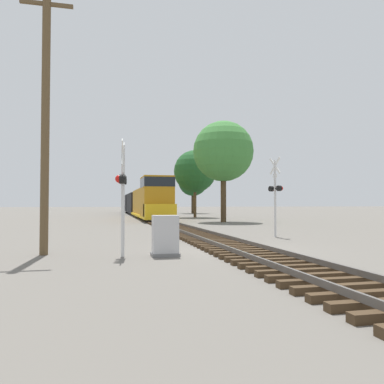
{
  "coord_description": "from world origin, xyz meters",
  "views": [
    {
      "loc": [
        -4.83,
        -13.62,
        1.79
      ],
      "look_at": [
        0.9,
        11.45,
        2.59
      ],
      "focal_mm": 35.0,
      "sensor_mm": 36.0,
      "label": 1
    }
  ],
  "objects_px": {
    "utility_pole": "(45,116)",
    "tree_deep_background": "(193,181)",
    "freight_train": "(140,203)",
    "crossing_signal_near": "(122,185)",
    "relay_cabinet": "(165,236)",
    "crossing_signal_far": "(275,191)",
    "tree_far_right": "(223,152)",
    "tree_mid_background": "(195,171)"
  },
  "relations": [
    {
      "from": "crossing_signal_near",
      "to": "tree_far_right",
      "type": "height_order",
      "value": "tree_far_right"
    },
    {
      "from": "freight_train",
      "to": "relay_cabinet",
      "type": "relative_size",
      "value": 34.29
    },
    {
      "from": "tree_deep_background",
      "to": "tree_mid_background",
      "type": "bearing_deg",
      "value": -102.25
    },
    {
      "from": "tree_deep_background",
      "to": "freight_train",
      "type": "bearing_deg",
      "value": -135.64
    },
    {
      "from": "crossing_signal_near",
      "to": "crossing_signal_far",
      "type": "bearing_deg",
      "value": 131.44
    },
    {
      "from": "relay_cabinet",
      "to": "tree_mid_background",
      "type": "height_order",
      "value": "tree_mid_background"
    },
    {
      "from": "utility_pole",
      "to": "tree_deep_background",
      "type": "height_order",
      "value": "utility_pole"
    },
    {
      "from": "crossing_signal_far",
      "to": "crossing_signal_near",
      "type": "bearing_deg",
      "value": 113.33
    },
    {
      "from": "crossing_signal_near",
      "to": "utility_pole",
      "type": "bearing_deg",
      "value": -105.07
    },
    {
      "from": "utility_pole",
      "to": "tree_mid_background",
      "type": "xyz_separation_m",
      "value": [
        13.22,
        32.96,
        1.07
      ]
    },
    {
      "from": "tree_mid_background",
      "to": "tree_deep_background",
      "type": "height_order",
      "value": "tree_mid_background"
    },
    {
      "from": "utility_pole",
      "to": "tree_far_right",
      "type": "distance_m",
      "value": 24.85
    },
    {
      "from": "crossing_signal_near",
      "to": "tree_deep_background",
      "type": "height_order",
      "value": "tree_deep_background"
    },
    {
      "from": "crossing_signal_far",
      "to": "tree_far_right",
      "type": "relative_size",
      "value": 0.43
    },
    {
      "from": "utility_pole",
      "to": "tree_deep_background",
      "type": "xyz_separation_m",
      "value": [
        17.45,
        52.44,
        0.96
      ]
    },
    {
      "from": "utility_pole",
      "to": "tree_far_right",
      "type": "bearing_deg",
      "value": 57.73
    },
    {
      "from": "freight_train",
      "to": "tree_deep_background",
      "type": "xyz_separation_m",
      "value": [
        10.49,
        10.26,
        3.96
      ]
    },
    {
      "from": "utility_pole",
      "to": "tree_deep_background",
      "type": "distance_m",
      "value": 55.28
    },
    {
      "from": "tree_far_right",
      "to": "tree_deep_background",
      "type": "distance_m",
      "value": 31.8
    },
    {
      "from": "relay_cabinet",
      "to": "utility_pole",
      "type": "bearing_deg",
      "value": 163.05
    },
    {
      "from": "utility_pole",
      "to": "tree_deep_background",
      "type": "bearing_deg",
      "value": 71.6
    },
    {
      "from": "crossing_signal_far",
      "to": "tree_deep_background",
      "type": "height_order",
      "value": "tree_deep_background"
    },
    {
      "from": "crossing_signal_near",
      "to": "relay_cabinet",
      "type": "bearing_deg",
      "value": 89.37
    },
    {
      "from": "crossing_signal_near",
      "to": "tree_deep_background",
      "type": "xyz_separation_m",
      "value": [
        14.82,
        53.5,
        3.42
      ]
    },
    {
      "from": "utility_pole",
      "to": "tree_far_right",
      "type": "xyz_separation_m",
      "value": [
        13.22,
        20.94,
        2.01
      ]
    },
    {
      "from": "tree_deep_background",
      "to": "relay_cabinet",
      "type": "bearing_deg",
      "value": -103.98
    },
    {
      "from": "crossing_signal_far",
      "to": "utility_pole",
      "type": "relative_size",
      "value": 0.45
    },
    {
      "from": "relay_cabinet",
      "to": "utility_pole",
      "type": "distance_m",
      "value": 5.98
    },
    {
      "from": "tree_far_right",
      "to": "tree_deep_background",
      "type": "height_order",
      "value": "tree_far_right"
    },
    {
      "from": "relay_cabinet",
      "to": "tree_mid_background",
      "type": "bearing_deg",
      "value": 75.04
    },
    {
      "from": "tree_far_right",
      "to": "utility_pole",
      "type": "bearing_deg",
      "value": -122.27
    },
    {
      "from": "relay_cabinet",
      "to": "crossing_signal_far",
      "type": "bearing_deg",
      "value": 40.81
    },
    {
      "from": "relay_cabinet",
      "to": "tree_far_right",
      "type": "bearing_deg",
      "value": 67.6
    },
    {
      "from": "relay_cabinet",
      "to": "freight_train",
      "type": "bearing_deg",
      "value": 86.21
    },
    {
      "from": "freight_train",
      "to": "crossing_signal_far",
      "type": "bearing_deg",
      "value": -83.84
    },
    {
      "from": "freight_train",
      "to": "tree_deep_background",
      "type": "relative_size",
      "value": 5.57
    },
    {
      "from": "freight_train",
      "to": "tree_far_right",
      "type": "bearing_deg",
      "value": -73.55
    },
    {
      "from": "freight_train",
      "to": "crossing_signal_near",
      "type": "relative_size",
      "value": 12.11
    },
    {
      "from": "utility_pole",
      "to": "tree_mid_background",
      "type": "distance_m",
      "value": 35.52
    },
    {
      "from": "freight_train",
      "to": "utility_pole",
      "type": "xyz_separation_m",
      "value": [
        -6.95,
        -42.18,
        3.0
      ]
    },
    {
      "from": "crossing_signal_far",
      "to": "utility_pole",
      "type": "bearing_deg",
      "value": 101.94
    },
    {
      "from": "crossing_signal_far",
      "to": "tree_deep_background",
      "type": "relative_size",
      "value": 0.5
    }
  ]
}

